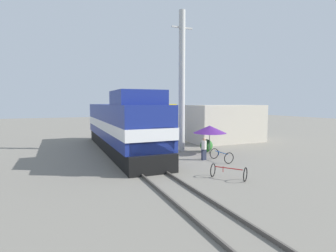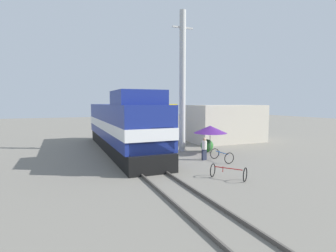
% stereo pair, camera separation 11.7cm
% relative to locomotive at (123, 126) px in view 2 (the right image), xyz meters
% --- Properties ---
extents(ground_plane, '(120.00, 120.00, 0.00)m').
position_rel_locomotive_xyz_m(ground_plane, '(0.00, -4.60, -2.04)').
color(ground_plane, slate).
extents(rail_near, '(0.08, 33.13, 0.15)m').
position_rel_locomotive_xyz_m(rail_near, '(-0.72, -4.60, -1.97)').
color(rail_near, '#4C4742').
rests_on(rail_near, ground_plane).
extents(rail_far, '(0.08, 33.13, 0.15)m').
position_rel_locomotive_xyz_m(rail_far, '(0.72, -4.60, -1.97)').
color(rail_far, '#4C4742').
rests_on(rail_far, ground_plane).
extents(locomotive, '(3.13, 16.01, 4.70)m').
position_rel_locomotive_xyz_m(locomotive, '(0.00, 0.00, 0.00)').
color(locomotive, black).
rests_on(locomotive, ground_plane).
extents(utility_pole, '(1.80, 0.51, 11.25)m').
position_rel_locomotive_xyz_m(utility_pole, '(4.65, -1.32, 3.62)').
color(utility_pole, '#B2B2AD').
rests_on(utility_pole, ground_plane).
extents(vendor_umbrella, '(2.56, 2.56, 2.18)m').
position_rel_locomotive_xyz_m(vendor_umbrella, '(6.02, -3.42, -0.15)').
color(vendor_umbrella, '#4C4C4C').
rests_on(vendor_umbrella, ground_plane).
extents(billboard_sign, '(1.81, 0.12, 3.82)m').
position_rel_locomotive_xyz_m(billboard_sign, '(4.14, 0.58, 0.75)').
color(billboard_sign, '#595959').
rests_on(billboard_sign, ground_plane).
extents(shrub_cluster, '(1.01, 1.01, 1.01)m').
position_rel_locomotive_xyz_m(shrub_cluster, '(6.22, -2.66, -1.54)').
color(shrub_cluster, '#2D722D').
rests_on(shrub_cluster, ground_plane).
extents(person_bystander, '(0.34, 0.34, 1.56)m').
position_rel_locomotive_xyz_m(person_bystander, '(4.45, -5.23, -1.21)').
color(person_bystander, '#2D3347').
rests_on(person_bystander, ground_plane).
extents(bicycle, '(0.75, 1.74, 0.73)m').
position_rel_locomotive_xyz_m(bicycle, '(5.36, -5.97, -1.67)').
color(bicycle, black).
rests_on(bicycle, ground_plane).
extents(bicycle_spare, '(1.63, 1.83, 0.72)m').
position_rel_locomotive_xyz_m(bicycle_spare, '(3.28, -9.66, -1.67)').
color(bicycle_spare, black).
rests_on(bicycle_spare, ground_plane).
extents(building_block_distant, '(7.28, 4.02, 3.70)m').
position_rel_locomotive_xyz_m(building_block_distant, '(10.91, 1.43, -0.19)').
color(building_block_distant, beige).
rests_on(building_block_distant, ground_plane).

